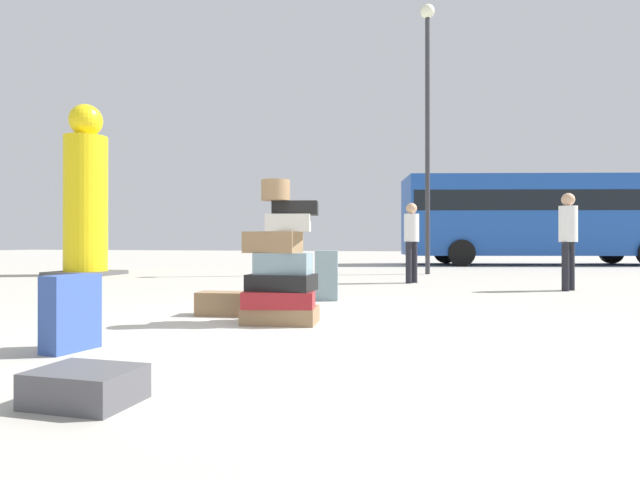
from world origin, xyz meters
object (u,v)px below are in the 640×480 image
suitcase_brown_left_side (231,304)px  suitcase_navy_white_trunk (71,313)px  suitcase_tower (281,269)px  person_bearded_onlooker (568,232)px  lamp_post (428,101)px  yellow_dummy_statue (86,199)px  suitcase_charcoal_right_side (85,386)px  person_tourist_with_camera (412,235)px  parked_bus (541,214)px  suitcase_slate_foreground_near (327,275)px

suitcase_brown_left_side → suitcase_navy_white_trunk: (-0.40, -2.10, 0.16)m
suitcase_tower → person_bearded_onlooker: 5.84m
suitcase_brown_left_side → lamp_post: lamp_post is taller
yellow_dummy_statue → suitcase_navy_white_trunk: bearing=-52.7°
suitcase_charcoal_right_side → person_tourist_with_camera: person_tourist_with_camera is taller
suitcase_brown_left_side → suitcase_navy_white_trunk: size_ratio=1.30×
person_bearded_onlooker → lamp_post: bearing=-114.2°
parked_bus → suitcase_charcoal_right_side: bearing=-118.2°
person_tourist_with_camera → suitcase_slate_foreground_near: bearing=11.3°
suitcase_navy_white_trunk → yellow_dummy_statue: yellow_dummy_statue is taller
suitcase_charcoal_right_side → person_bearded_onlooker: person_bearded_onlooker is taller
suitcase_brown_left_side → yellow_dummy_statue: 8.78m
suitcase_brown_left_side → suitcase_charcoal_right_side: size_ratio=1.47×
suitcase_charcoal_right_side → person_tourist_with_camera: 8.49m
suitcase_charcoal_right_side → person_bearded_onlooker: (3.78, 7.35, 0.90)m
person_bearded_onlooker → person_tourist_with_camera: 2.89m
suitcase_brown_left_side → person_bearded_onlooker: bearing=37.9°
suitcase_tower → suitcase_navy_white_trunk: size_ratio=2.52×
suitcase_brown_left_side → lamp_post: bearing=71.6°
suitcase_slate_foreground_near → suitcase_tower: bearing=-100.0°
suitcase_slate_foreground_near → suitcase_charcoal_right_side: bearing=-102.1°
suitcase_brown_left_side → person_bearded_onlooker: 6.08m
person_tourist_with_camera → suitcase_charcoal_right_side: bearing=19.8°
suitcase_navy_white_trunk → person_bearded_onlooker: person_bearded_onlooker is taller
suitcase_brown_left_side → person_tourist_with_camera: person_tourist_with_camera is taller
yellow_dummy_statue → person_tourist_with_camera: bearing=-4.2°
suitcase_brown_left_side → yellow_dummy_statue: size_ratio=0.18×
suitcase_slate_foreground_near → yellow_dummy_statue: (-7.09, 3.98, 1.54)m
suitcase_charcoal_right_side → person_bearded_onlooker: bearing=64.3°
suitcase_tower → suitcase_slate_foreground_near: (-0.03, 2.18, -0.20)m
yellow_dummy_statue → parked_bus: bearing=36.9°
parked_bus → person_bearded_onlooker: bearing=-109.2°
suitcase_navy_white_trunk → lamp_post: size_ratio=0.08×
suitcase_slate_foreground_near → yellow_dummy_statue: yellow_dummy_statue is taller
person_tourist_with_camera → yellow_dummy_statue: bearing=-67.1°
suitcase_slate_foreground_near → lamp_post: (1.15, 6.43, 4.09)m
yellow_dummy_statue → lamp_post: size_ratio=0.61×
suitcase_slate_foreground_near → person_tourist_with_camera: size_ratio=0.44×
parked_bus → lamp_post: (-3.74, -6.57, 2.60)m
suitcase_charcoal_right_side → person_tourist_with_camera: (1.07, 8.38, 0.87)m
suitcase_slate_foreground_near → parked_bus: bearing=58.5°
person_tourist_with_camera → suitcase_tower: bearing=17.6°
lamp_post → person_tourist_with_camera: bearing=-93.7°
suitcase_tower → lamp_post: 9.51m
suitcase_charcoal_right_side → person_bearded_onlooker: size_ratio=0.31×
suitcase_brown_left_side → yellow_dummy_statue: yellow_dummy_statue is taller
suitcase_tower → suitcase_navy_white_trunk: (-1.13, -1.69, -0.27)m
suitcase_tower → suitcase_charcoal_right_side: bearing=-92.9°
yellow_dummy_statue → suitcase_charcoal_right_side: bearing=-52.1°
yellow_dummy_statue → lamp_post: 8.97m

